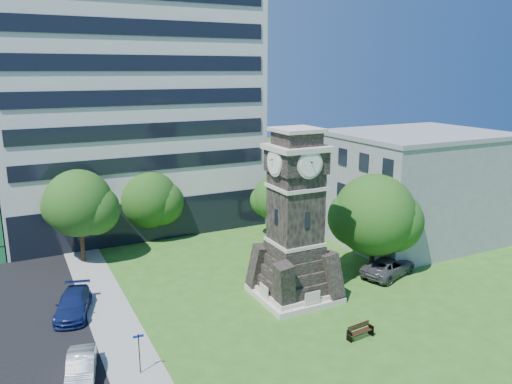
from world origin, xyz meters
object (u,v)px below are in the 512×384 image
clock_tower (295,227)px  park_bench (360,331)px  car_street_mid (81,368)px  car_street_north (73,304)px  car_east_lot (389,266)px  street_sign (139,349)px

clock_tower → park_bench: clock_tower is taller
car_street_mid → car_street_north: size_ratio=0.81×
car_street_mid → car_east_lot: 24.23m
car_street_mid → car_east_lot: (23.98, 3.47, 0.07)m
car_east_lot → car_street_north: bearing=60.7°
clock_tower → car_street_mid: clock_tower is taller
car_street_north → car_east_lot: size_ratio=0.94×
clock_tower → street_sign: clock_tower is taller
car_street_north → park_bench: (15.26, -11.11, -0.24)m
park_bench → street_sign: (-12.94, 2.34, 1.01)m
clock_tower → car_east_lot: clock_tower is taller
car_east_lot → street_sign: street_sign is taller
clock_tower → car_east_lot: size_ratio=2.30×
car_street_north → street_sign: street_sign is taller
car_street_mid → car_street_north: (0.59, 7.87, 0.06)m
street_sign → car_street_mid: bearing=165.7°
car_street_north → street_sign: 9.10m
park_bench → car_street_mid: bearing=162.9°
street_sign → car_east_lot: bearing=14.4°
car_street_mid → car_east_lot: car_east_lot is taller
car_street_mid → park_bench: car_street_mid is taller
clock_tower → car_street_north: (-14.66, 4.29, -4.56)m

